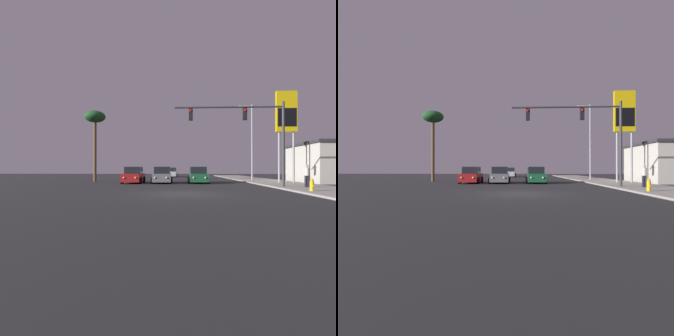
# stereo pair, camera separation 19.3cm
# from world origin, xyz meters

# --- Properties ---
(ground_plane) EXTENTS (120.00, 120.00, 0.00)m
(ground_plane) POSITION_xyz_m (0.00, 0.00, 0.00)
(ground_plane) COLOR #28282B
(sidewalk_right) EXTENTS (5.00, 60.00, 0.12)m
(sidewalk_right) POSITION_xyz_m (9.50, 10.00, 0.06)
(sidewalk_right) COLOR #9E998E
(sidewalk_right) RESTS_ON ground
(car_green) EXTENTS (2.04, 4.33, 1.68)m
(car_green) POSITION_xyz_m (1.67, 11.57, 0.76)
(car_green) COLOR #195933
(car_green) RESTS_ON ground
(car_silver) EXTENTS (2.04, 4.33, 1.68)m
(car_silver) POSITION_xyz_m (-1.64, 31.11, 0.76)
(car_silver) COLOR #B7B7BC
(car_silver) RESTS_ON ground
(car_grey) EXTENTS (2.04, 4.33, 1.68)m
(car_grey) POSITION_xyz_m (-2.01, 11.30, 0.76)
(car_grey) COLOR slate
(car_grey) RESTS_ON ground
(car_red) EXTENTS (2.04, 4.32, 1.68)m
(car_red) POSITION_xyz_m (-4.95, 11.19, 0.76)
(car_red) COLOR maroon
(car_red) RESTS_ON ground
(traffic_light_mast) EXTENTS (8.38, 0.36, 6.50)m
(traffic_light_mast) POSITION_xyz_m (5.22, 4.75, 4.78)
(traffic_light_mast) COLOR #38383D
(traffic_light_mast) RESTS_ON sidewalk_right
(street_lamp) EXTENTS (1.74, 0.24, 9.00)m
(street_lamp) POSITION_xyz_m (8.28, 16.04, 5.12)
(street_lamp) COLOR #99999E
(street_lamp) RESTS_ON sidewalk_right
(gas_station_sign) EXTENTS (2.00, 0.42, 9.00)m
(gas_station_sign) POSITION_xyz_m (10.29, 10.70, 6.62)
(gas_station_sign) COLOR #99999E
(gas_station_sign) RESTS_ON sidewalk_right
(fire_hydrant) EXTENTS (0.24, 0.34, 0.76)m
(fire_hydrant) POSITION_xyz_m (7.81, 0.74, 0.49)
(fire_hydrant) COLOR gold
(fire_hydrant) RESTS_ON sidewalk_right
(pedestrian_on_sidewalk) EXTENTS (0.34, 0.32, 1.67)m
(pedestrian_on_sidewalk) POSITION_xyz_m (9.13, 4.13, 1.03)
(pedestrian_on_sidewalk) COLOR #23232D
(pedestrian_on_sidewalk) RESTS_ON sidewalk_right
(palm_tree_near) EXTENTS (2.40, 2.40, 8.11)m
(palm_tree_near) POSITION_xyz_m (-9.91, 14.00, 7.03)
(palm_tree_near) COLOR brown
(palm_tree_near) RESTS_ON ground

